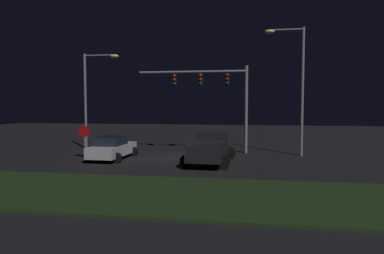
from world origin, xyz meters
name	(u,v)px	position (x,y,z in m)	size (l,w,h in m)	color
ground_plane	(172,157)	(0.00, 0.00, 0.00)	(80.00, 80.00, 0.00)	black
grass_median	(119,192)	(0.00, -9.93, 0.05)	(22.21, 6.08, 0.10)	black
pickup_truck	(210,147)	(2.87, -1.92, 1.00)	(3.03, 5.48, 1.80)	black
car_sedan	(112,148)	(-3.73, -1.46, 0.74)	(2.55, 4.44, 1.51)	#B7B7BC
traffic_signal_gantry	(213,88)	(2.57, 2.93, 4.90)	(8.32, 0.56, 6.50)	slate
street_lamp_left	(93,88)	(-7.34, 3.46, 4.94)	(3.00, 0.44, 7.73)	slate
street_lamp_right	(295,76)	(8.38, 2.09, 5.60)	(2.75, 0.44, 8.98)	slate
stop_sign	(84,135)	(-5.61, -1.61, 1.56)	(0.76, 0.08, 2.23)	slate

